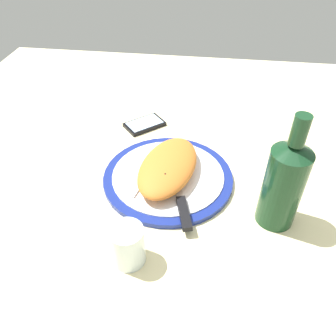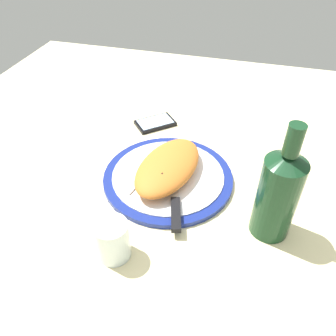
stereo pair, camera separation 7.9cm
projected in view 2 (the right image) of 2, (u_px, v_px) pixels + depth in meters
ground_plane at (168, 184)px, 82.64cm from camera, size 150.00×150.00×3.00cm
plate at (168, 177)px, 81.19cm from camera, size 30.91×30.91×1.55cm
calzone at (167, 167)px, 78.85cm from camera, size 24.69×16.59×4.92cm
fork at (142, 176)px, 80.06cm from camera, size 16.40×5.40×0.40cm
knife at (175, 203)px, 72.93cm from camera, size 22.65×7.93×1.20cm
smartphone at (155, 123)px, 99.52cm from camera, size 12.33×12.73×1.16cm
water_glass at (113, 242)px, 63.11cm from camera, size 6.40×6.40×8.36cm
wine_bottle at (278, 193)px, 63.40cm from camera, size 7.86×7.86×25.47cm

